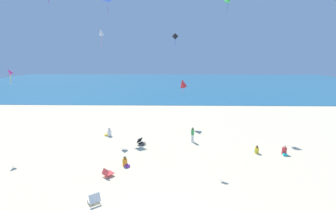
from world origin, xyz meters
TOP-DOWN VIEW (x-y plane):
  - ground_plane at (0.00, 10.00)m, footprint 120.00×120.00m
  - ocean_water at (0.00, 56.73)m, footprint 120.00×60.00m
  - beach_chair_mid_beach at (-3.99, 4.86)m, footprint 0.85×0.85m
  - beach_chair_far_right at (-3.92, 2.05)m, footprint 0.85×0.86m
  - beach_chair_near_camera at (-2.55, 10.43)m, footprint 0.86×0.83m
  - person_0 at (7.17, 8.79)m, footprint 0.36×0.56m
  - person_1 at (-6.01, 12.60)m, footprint 0.71×0.46m
  - person_3 at (9.31, 8.57)m, footprint 0.42×0.65m
  - person_4 at (-3.11, 6.35)m, footprint 0.64×0.61m
  - person_6 at (2.13, 11.19)m, footprint 0.38×0.38m
  - kite_magenta at (-13.07, 9.75)m, footprint 0.65×0.63m
  - kite_white at (-7.04, 15.31)m, footprint 0.83×0.84m
  - kite_black at (0.47, 10.16)m, footprint 0.50×0.13m
  - kite_red at (1.42, 16.74)m, footprint 1.23×1.26m

SIDE VIEW (x-z plane):
  - ground_plane at x=0.00m, z-range 0.00..0.00m
  - ocean_water at x=0.00m, z-range 0.00..0.05m
  - person_0 at x=7.17m, z-range -0.09..0.58m
  - beach_chair_near_camera at x=-2.55m, z-range -0.04..0.54m
  - beach_chair_mid_beach at x=-3.99m, z-range -0.01..0.53m
  - beach_chair_far_right at x=-3.92m, z-range -0.04..0.56m
  - person_4 at x=-3.11m, z-range -0.10..0.63m
  - person_3 at x=9.31m, z-range -0.10..0.67m
  - person_1 at x=-6.01m, z-range -0.11..0.73m
  - person_6 at x=2.13m, z-range 0.11..1.48m
  - kite_red at x=1.42m, z-range 3.91..5.67m
  - kite_magenta at x=-13.07m, z-range 5.83..7.23m
  - kite_black at x=0.47m, z-range 8.79..9.74m
  - kite_white at x=-7.04m, z-range 9.23..11.02m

